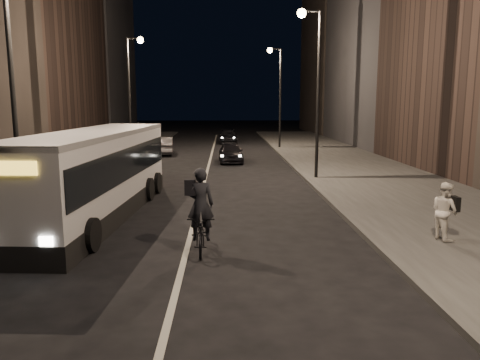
{
  "coord_description": "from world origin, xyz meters",
  "views": [
    {
      "loc": [
        1.05,
        -11.08,
        3.89
      ],
      "look_at": [
        1.49,
        3.23,
        1.5
      ],
      "focal_mm": 35.0,
      "sensor_mm": 36.0,
      "label": 1
    }
  ],
  "objects": [
    {
      "name": "city_bus",
      "position": [
        -3.37,
        4.77,
        1.6
      ],
      "size": [
        3.16,
        11.03,
        2.94
      ],
      "rotation": [
        0.0,
        0.0,
        -0.07
      ],
      "color": "silver",
      "rests_on": "ground"
    },
    {
      "name": "building_row_right",
      "position": [
        16.0,
        27.5,
        10.5
      ],
      "size": [
        8.0,
        61.0,
        21.0
      ],
      "primitive_type": "cube",
      "color": "black",
      "rests_on": "ground"
    },
    {
      "name": "building_row_left",
      "position": [
        -16.0,
        28.5,
        11.0
      ],
      "size": [
        8.0,
        61.0,
        22.0
      ],
      "primitive_type": "cube",
      "color": "black",
      "rests_on": "ground"
    },
    {
      "name": "pedestrian_woman",
      "position": [
        7.02,
        1.17,
        0.96
      ],
      "size": [
        0.76,
        0.89,
        1.6
      ],
      "primitive_type": "imported",
      "rotation": [
        0.0,
        0.0,
        1.8
      ],
      "color": "silver",
      "rests_on": "sidewalk_right"
    },
    {
      "name": "sidewalk_right",
      "position": [
        8.5,
        14.0,
        0.08
      ],
      "size": [
        7.0,
        70.0,
        0.16
      ],
      "primitive_type": "cube",
      "color": "#32322F",
      "rests_on": "ground"
    },
    {
      "name": "car_far",
      "position": [
        1.29,
        34.0,
        0.62
      ],
      "size": [
        1.8,
        4.32,
        1.25
      ],
      "primitive_type": "imported",
      "rotation": [
        0.0,
        0.0,
        0.01
      ],
      "color": "black",
      "rests_on": "ground"
    },
    {
      "name": "streetlight_right_mid",
      "position": [
        5.33,
        12.0,
        5.36
      ],
      "size": [
        1.2,
        0.44,
        8.12
      ],
      "color": "black",
      "rests_on": "sidewalk_right"
    },
    {
      "name": "streetlight_right_far",
      "position": [
        5.33,
        28.0,
        5.36
      ],
      "size": [
        1.2,
        0.44,
        8.12
      ],
      "color": "black",
      "rests_on": "sidewalk_right"
    },
    {
      "name": "cyclist_on_bicycle",
      "position": [
        0.4,
        0.71,
        0.75
      ],
      "size": [
        0.77,
        1.99,
        2.27
      ],
      "rotation": [
        0.0,
        0.0,
        0.04
      ],
      "color": "black",
      "rests_on": "ground"
    },
    {
      "name": "ground",
      "position": [
        0.0,
        0.0,
        0.0
      ],
      "size": [
        180.0,
        180.0,
        0.0
      ],
      "primitive_type": "plane",
      "color": "black",
      "rests_on": "ground"
    },
    {
      "name": "streetlight_left_far",
      "position": [
        -5.33,
        22.0,
        5.36
      ],
      "size": [
        1.2,
        0.44,
        8.12
      ],
      "color": "black",
      "rests_on": "sidewalk_left"
    },
    {
      "name": "car_mid",
      "position": [
        -3.6,
        23.98,
        0.66
      ],
      "size": [
        1.8,
        4.13,
        1.32
      ],
      "primitive_type": "imported",
      "rotation": [
        0.0,
        0.0,
        3.24
      ],
      "color": "#303032",
      "rests_on": "ground"
    },
    {
      "name": "sidewalk_left",
      "position": [
        -8.5,
        14.0,
        0.08
      ],
      "size": [
        7.0,
        70.0,
        0.16
      ],
      "primitive_type": "cube",
      "color": "#32322F",
      "rests_on": "ground"
    },
    {
      "name": "streetlight_left_near",
      "position": [
        -5.33,
        4.0,
        5.36
      ],
      "size": [
        1.2,
        0.44,
        8.12
      ],
      "color": "black",
      "rests_on": "sidewalk_left"
    },
    {
      "name": "car_near",
      "position": [
        1.39,
        19.3,
        0.64
      ],
      "size": [
        1.66,
        3.82,
        1.28
      ],
      "primitive_type": "imported",
      "rotation": [
        0.0,
        0.0,
        0.04
      ],
      "color": "black",
      "rests_on": "ground"
    }
  ]
}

